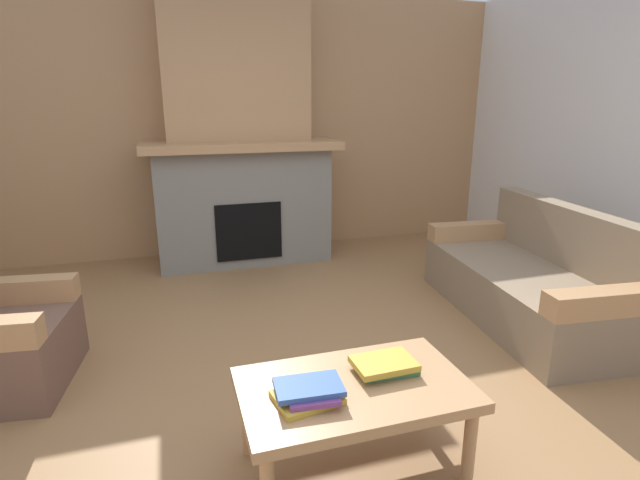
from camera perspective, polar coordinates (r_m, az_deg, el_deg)
name	(u,v)px	position (r m, az deg, el deg)	size (l,w,h in m)	color
ground	(315,391)	(2.95, -0.59, -17.23)	(9.00, 9.00, 0.00)	olive
wall_back_wood_panel	(234,126)	(5.42, -10.05, 12.97)	(6.00, 0.12, 2.70)	tan
fireplace	(240,147)	(5.06, -9.37, 10.68)	(1.90, 0.82, 2.70)	gray
couch	(532,282)	(4.07, 23.54, -4.50)	(1.02, 1.88, 0.85)	#847056
coffee_table	(354,395)	(2.25, 4.03, -17.61)	(1.00, 0.60, 0.43)	tan
book_stack_near_edge	(309,393)	(2.10, -1.31, -17.40)	(0.30, 0.25, 0.07)	gold
book_stack_center	(385,365)	(2.31, 7.58, -14.24)	(0.29, 0.21, 0.06)	#3D7F4C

